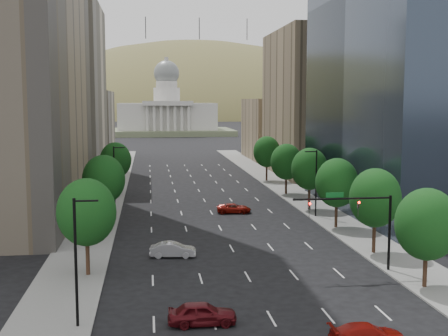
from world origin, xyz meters
name	(u,v)px	position (x,y,z in m)	size (l,w,h in m)	color
sidewalk_left	(98,215)	(-15.50, 60.00, 0.07)	(6.00, 200.00, 0.15)	slate
sidewalk_right	(319,209)	(15.50, 60.00, 0.07)	(6.00, 200.00, 0.15)	slate
midrise_cream_left	(66,91)	(-25.00, 103.00, 17.50)	(14.00, 30.00, 35.00)	beige
filler_left	(85,126)	(-25.00, 136.00, 9.00)	(14.00, 26.00, 18.00)	beige
parking_tan_right	(309,103)	(25.00, 100.00, 15.00)	(14.00, 30.00, 30.00)	#8C7759
filler_right	(275,129)	(25.00, 133.00, 8.00)	(14.00, 26.00, 16.00)	#8C7759
tree_right_0	(427,224)	(14.00, 25.00, 5.39)	(5.20, 5.20, 8.39)	#382316
tree_right_1	(375,198)	(14.00, 36.00, 5.75)	(5.20, 5.20, 8.75)	#382316
tree_right_2	(337,183)	(14.00, 48.00, 5.60)	(5.20, 5.20, 8.61)	#382316
tree_right_3	(310,169)	(14.00, 60.00, 5.89)	(5.20, 5.20, 8.89)	#382316
tree_right_4	(286,162)	(14.00, 74.00, 5.46)	(5.20, 5.20, 8.46)	#382316
tree_right_5	(267,152)	(14.00, 90.00, 5.75)	(5.20, 5.20, 8.75)	#382316
tree_left_0	(86,212)	(-14.00, 32.00, 5.75)	(5.20, 5.20, 8.75)	#382316
tree_left_1	(104,179)	(-14.00, 52.00, 5.96)	(5.20, 5.20, 8.97)	#382316
tree_left_2	(116,160)	(-14.00, 78.00, 5.68)	(5.20, 5.20, 8.68)	#382316
streetlight_rn	(316,181)	(13.44, 55.00, 4.84)	(1.70, 0.20, 9.00)	black
streetlight_ls	(77,259)	(-13.44, 20.00, 4.84)	(1.70, 0.20, 9.00)	black
streetlight_ln	(115,175)	(-13.44, 65.00, 4.84)	(1.70, 0.20, 9.00)	black
traffic_signal	(364,216)	(10.53, 30.00, 5.17)	(9.12, 0.40, 7.38)	black
capitol	(167,116)	(0.00, 249.71, 8.58)	(60.00, 40.00, 35.20)	#596647
foothills	(190,151)	(34.67, 599.39, -37.78)	(720.00, 413.00, 263.00)	olive
car_red_near	(367,335)	(5.06, 14.69, 0.71)	(1.99, 4.89, 1.42)	maroon
car_maroon	(202,313)	(-5.00, 19.48, 0.81)	(1.92, 4.77, 1.62)	#500D12
car_silver	(173,250)	(-6.27, 37.35, 0.75)	(1.59, 4.55, 1.50)	#A5A5AA
car_red_far	(234,208)	(3.08, 59.20, 0.66)	(2.19, 4.76, 1.32)	maroon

